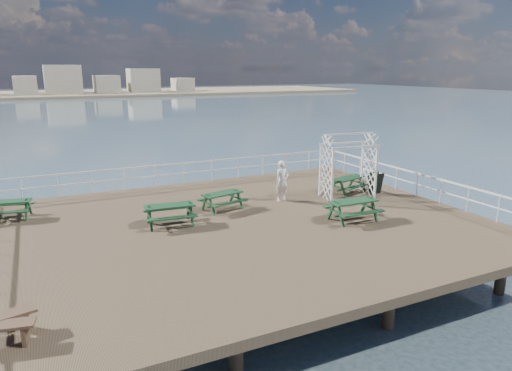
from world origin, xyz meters
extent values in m
cube|color=brown|center=(0.00, 0.00, -0.15)|extent=(18.00, 14.00, 0.30)
plane|color=#38515E|center=(0.00, 40.00, -2.00)|extent=(300.00, 300.00, 0.00)
cube|color=tan|center=(15.00, 135.00, -1.60)|extent=(160.00, 40.00, 0.80)
cube|color=beige|center=(-8.00, 132.00, 1.30)|extent=(6.00, 8.00, 5.00)
cube|color=beige|center=(2.00, 132.00, 2.80)|extent=(10.00, 8.00, 8.00)
cube|color=beige|center=(14.00, 132.00, 1.30)|extent=(7.00, 8.00, 5.00)
cube|color=beige|center=(25.00, 132.00, 2.30)|extent=(9.00, 8.00, 7.00)
cube|color=beige|center=(38.00, 132.00, 0.80)|extent=(6.00, 8.00, 4.00)
cylinder|color=brown|center=(7.50, -5.50, -1.35)|extent=(0.36, 0.36, 2.10)
cylinder|color=brown|center=(-7.50, 5.50, -1.35)|extent=(0.36, 0.36, 2.10)
cylinder|color=brown|center=(7.50, 5.50, -1.35)|extent=(0.36, 0.36, 2.10)
cube|color=silver|center=(0.00, 6.85, 1.05)|extent=(17.70, 0.07, 0.07)
cube|color=silver|center=(0.00, 6.85, 0.55)|extent=(17.70, 0.05, 0.05)
cube|color=silver|center=(8.85, 0.00, 1.05)|extent=(0.07, 13.70, 0.07)
cube|color=silver|center=(8.85, 0.00, 0.55)|extent=(0.05, 13.70, 0.05)
cube|color=#153C22|center=(-7.80, 4.42, 0.68)|extent=(1.75, 0.97, 0.06)
cube|color=#153C22|center=(-7.69, 4.96, 0.41)|extent=(1.67, 0.56, 0.05)
cube|color=#153C22|center=(-7.91, 3.88, 0.41)|extent=(1.67, 0.56, 0.05)
cube|color=#153C22|center=(-7.12, 4.28, 0.40)|extent=(0.34, 1.32, 0.06)
cube|color=#153C22|center=(-7.07, 4.55, 0.35)|extent=(0.17, 0.48, 0.81)
cube|color=#153C22|center=(-7.18, 4.01, 0.35)|extent=(0.17, 0.48, 0.81)
cube|color=#153C22|center=(-7.80, 4.42, 0.23)|extent=(1.46, 0.37, 0.06)
cube|color=#153C22|center=(-2.36, 0.99, 0.74)|extent=(1.86, 0.88, 0.06)
cube|color=#153C22|center=(-2.30, 1.59, 0.45)|extent=(1.82, 0.43, 0.05)
cube|color=#153C22|center=(-2.42, 0.39, 0.45)|extent=(1.82, 0.43, 0.05)
cube|color=#153C22|center=(-3.11, 1.07, 0.43)|extent=(0.23, 1.45, 0.06)
cube|color=#153C22|center=(-1.61, 0.91, 0.43)|extent=(0.23, 1.45, 0.06)
cube|color=#153C22|center=(-3.08, 1.37, 0.38)|extent=(0.13, 0.52, 0.88)
cube|color=#153C22|center=(-3.14, 0.77, 0.38)|extent=(0.13, 0.52, 0.88)
cube|color=#153C22|center=(-1.58, 1.21, 0.38)|extent=(0.13, 0.52, 0.88)
cube|color=#153C22|center=(-1.64, 0.62, 0.38)|extent=(0.13, 0.52, 0.88)
cube|color=#153C22|center=(-2.36, 0.99, 0.25)|extent=(1.60, 0.24, 0.06)
cube|color=#153C22|center=(6.32, 1.79, 0.72)|extent=(1.87, 1.15, 0.06)
cube|color=#153C22|center=(6.16, 2.34, 0.44)|extent=(1.75, 0.73, 0.05)
cube|color=#153C22|center=(6.49, 1.23, 0.44)|extent=(1.75, 0.73, 0.05)
cube|color=#153C22|center=(5.62, 1.58, 0.42)|extent=(0.47, 1.37, 0.06)
cube|color=#153C22|center=(7.02, 1.99, 0.42)|extent=(0.47, 1.37, 0.06)
cube|color=#153C22|center=(5.54, 1.86, 0.37)|extent=(0.22, 0.50, 0.85)
cube|color=#153C22|center=(5.71, 1.30, 0.37)|extent=(0.22, 0.50, 0.85)
cube|color=#153C22|center=(6.94, 2.27, 0.37)|extent=(0.22, 0.50, 0.85)
cube|color=#153C22|center=(7.10, 1.71, 0.37)|extent=(0.22, 0.50, 0.85)
cube|color=#153C22|center=(6.32, 1.79, 0.24)|extent=(1.51, 0.52, 0.06)
cube|color=#153C22|center=(0.10, 1.92, 0.68)|extent=(1.77, 1.00, 0.06)
cube|color=#153C22|center=(-0.03, 2.46, 0.42)|extent=(1.68, 0.60, 0.05)
cube|color=#153C22|center=(0.22, 1.38, 0.42)|extent=(1.68, 0.60, 0.05)
cube|color=#153C22|center=(-0.58, 1.77, 0.40)|extent=(0.37, 1.32, 0.06)
cube|color=#153C22|center=(0.77, 2.08, 0.40)|extent=(0.37, 1.32, 0.06)
cube|color=#153C22|center=(-0.64, 2.04, 0.35)|extent=(0.18, 0.48, 0.81)
cube|color=#153C22|center=(-0.52, 1.50, 0.35)|extent=(0.18, 0.48, 0.81)
cube|color=#153C22|center=(0.71, 2.35, 0.35)|extent=(0.18, 0.48, 0.81)
cube|color=#153C22|center=(0.83, 1.81, 0.35)|extent=(0.18, 0.48, 0.81)
cube|color=#153C22|center=(0.10, 1.92, 0.23)|extent=(1.46, 0.40, 0.06)
cube|color=#153C22|center=(4.08, -1.53, 0.76)|extent=(1.86, 0.76, 0.06)
cube|color=#153C22|center=(4.09, -0.91, 0.46)|extent=(1.85, 0.30, 0.05)
cube|color=#153C22|center=(4.06, -2.14, 0.46)|extent=(1.85, 0.30, 0.05)
cube|color=#153C22|center=(3.31, -1.51, 0.44)|extent=(0.12, 1.48, 0.06)
cube|color=#153C22|center=(4.85, -1.55, 0.44)|extent=(0.12, 1.48, 0.06)
cube|color=#153C22|center=(3.32, -1.20, 0.39)|extent=(0.09, 0.53, 0.90)
cube|color=#153C22|center=(3.31, -1.82, 0.39)|extent=(0.09, 0.53, 0.90)
cube|color=#153C22|center=(4.85, -1.24, 0.39)|extent=(0.09, 0.53, 0.90)
cube|color=#153C22|center=(4.84, -1.85, 0.39)|extent=(0.09, 0.53, 0.90)
cube|color=#153C22|center=(4.08, -1.53, 0.26)|extent=(1.64, 0.12, 0.06)
cube|color=brown|center=(-7.16, -5.09, 0.22)|extent=(0.16, 0.38, 0.44)
cube|color=brown|center=(-7.15, -4.52, 0.22)|extent=(0.18, 0.39, 0.45)
cube|color=silver|center=(4.74, 0.81, 1.17)|extent=(0.10, 0.10, 2.34)
cube|color=silver|center=(4.89, 1.97, 1.17)|extent=(0.10, 0.10, 2.34)
cube|color=silver|center=(6.87, 0.53, 1.17)|extent=(0.10, 0.10, 2.34)
cube|color=silver|center=(7.02, 1.69, 1.17)|extent=(0.10, 0.10, 2.34)
cube|color=silver|center=(5.80, 0.67, 2.38)|extent=(2.33, 0.39, 0.08)
cube|color=silver|center=(5.96, 1.83, 2.38)|extent=(2.33, 0.39, 0.08)
cube|color=silver|center=(5.88, 1.25, 2.88)|extent=(2.33, 0.38, 0.07)
cube|color=black|center=(7.38, 1.03, 0.49)|extent=(0.63, 0.29, 1.01)
cube|color=black|center=(7.40, 1.23, 0.49)|extent=(0.63, 0.29, 1.01)
imported|color=white|center=(2.96, 2.04, 0.89)|extent=(0.66, 0.45, 1.78)
camera|label=1|loc=(-6.48, -14.89, 5.63)|focal=32.00mm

